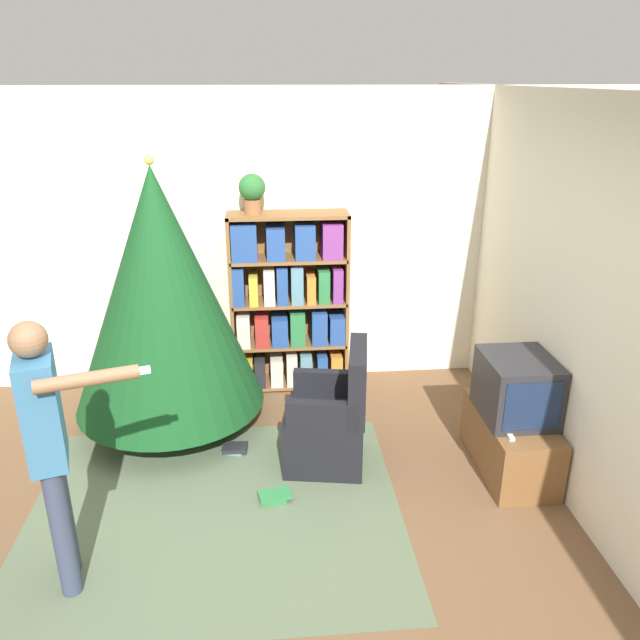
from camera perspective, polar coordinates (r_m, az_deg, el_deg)
ground_plane at (r=4.08m, az=-4.38°, el=-19.51°), size 14.00×14.00×0.00m
wall_back at (r=5.58m, az=-5.23°, el=7.14°), size 8.00×0.10×2.60m
wall_right at (r=3.92m, az=25.84°, el=-1.26°), size 0.10×8.00×2.60m
area_rug at (r=4.34m, az=-9.52°, el=-16.87°), size 2.42×2.07×0.01m
bookshelf at (r=5.50m, az=-2.84°, el=1.50°), size 1.03×0.33×1.60m
tv_stand at (r=4.76m, az=16.96°, el=-10.63°), size 0.44×0.88×0.44m
television at (r=4.54m, az=17.57°, el=-5.91°), size 0.47×0.54×0.44m
game_remote at (r=4.39m, az=16.91°, el=-10.02°), size 0.04×0.12×0.02m
christmas_tree at (r=4.84m, az=-14.26°, el=2.50°), size 1.47×1.47×2.16m
armchair at (r=4.58m, az=0.99°, el=-9.37°), size 0.65×0.65×0.92m
standing_person at (r=3.55m, az=-23.57°, el=-9.87°), size 0.71×0.45×1.58m
potted_plant at (r=5.25m, az=-6.22°, el=11.66°), size 0.22×0.22×0.33m
book_pile_near_tree at (r=4.89m, az=-7.83°, el=-11.56°), size 0.21×0.17×0.05m
book_pile_by_chair at (r=4.36m, az=-4.19°, el=-15.82°), size 0.24×0.17×0.06m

